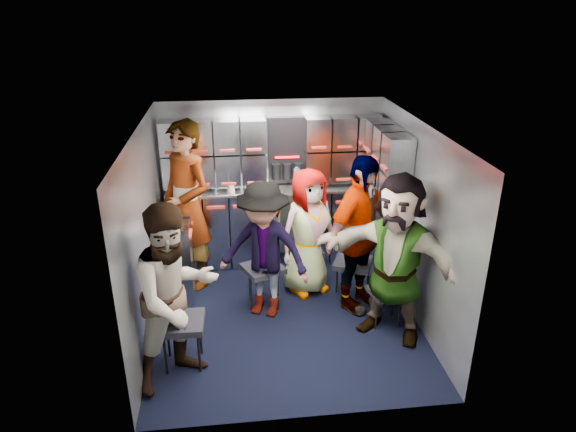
{
  "coord_description": "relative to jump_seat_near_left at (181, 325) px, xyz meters",
  "views": [
    {
      "loc": [
        -0.53,
        -4.75,
        3.26
      ],
      "look_at": [
        0.07,
        0.35,
        1.05
      ],
      "focal_mm": 32.0,
      "sensor_mm": 36.0,
      "label": 1
    }
  ],
  "objects": [
    {
      "name": "jump_seat_mid_right",
      "position": [
        1.86,
        0.98,
        -0.01
      ],
      "size": [
        0.52,
        0.51,
        0.48
      ],
      "rotation": [
        0.0,
        0.0,
        -0.4
      ],
      "color": "black",
      "rests_on": "ground"
    },
    {
      "name": "cup_right",
      "position": [
        2.3,
        1.92,
        0.64
      ],
      "size": [
        0.09,
        0.09,
        0.1
      ],
      "primitive_type": "cylinder",
      "color": "tan",
      "rests_on": "counter"
    },
    {
      "name": "jump_seat_center",
      "position": [
        1.38,
        1.39,
        -0.04
      ],
      "size": [
        0.41,
        0.39,
        0.45
      ],
      "rotation": [
        0.0,
        0.0,
        0.09
      ],
      "color": "black",
      "rests_on": "ground"
    },
    {
      "name": "wall_back",
      "position": [
        1.05,
        2.19,
        0.61
      ],
      "size": [
        2.8,
        0.04,
        2.1
      ],
      "primitive_type": "cube",
      "color": "gray",
      "rests_on": "ground"
    },
    {
      "name": "locker_bank_back",
      "position": [
        1.05,
        2.04,
        1.05
      ],
      "size": [
        2.68,
        0.28,
        0.82
      ],
      "primitive_type": "cube",
      "color": "#999FA9",
      "rests_on": "wall_back"
    },
    {
      "name": "jump_seat_near_right",
      "position": [
        2.1,
        0.44,
        -0.08
      ],
      "size": [
        0.4,
        0.39,
        0.4
      ],
      "rotation": [
        0.0,
        0.0,
        0.21
      ],
      "color": "black",
      "rests_on": "ground"
    },
    {
      "name": "attendant_arc_d",
      "position": [
        1.86,
        0.8,
        0.45
      ],
      "size": [
        1.08,
        1.0,
        1.78
      ],
      "primitive_type": "imported",
      "rotation": [
        0.0,
        0.0,
        0.69
      ],
      "color": "black",
      "rests_on": "ground"
    },
    {
      "name": "right_cabinet",
      "position": [
        2.3,
        1.29,
        0.06
      ],
      "size": [
        0.28,
        1.2,
        1.0
      ],
      "primitive_type": "cube",
      "color": "#999FA9",
      "rests_on": "ground"
    },
    {
      "name": "bottle_mid",
      "position": [
        0.49,
        1.93,
        0.72
      ],
      "size": [
        0.06,
        0.06,
        0.26
      ],
      "primitive_type": "cylinder",
      "color": "white",
      "rests_on": "counter"
    },
    {
      "name": "cart_bank_back",
      "position": [
        1.05,
        1.98,
        0.06
      ],
      "size": [
        2.68,
        0.38,
        0.99
      ],
      "primitive_type": "cube",
      "color": "#999FA9",
      "rests_on": "ground"
    },
    {
      "name": "floor",
      "position": [
        1.05,
        0.69,
        -0.44
      ],
      "size": [
        3.0,
        3.0,
        0.0
      ],
      "primitive_type": "plane",
      "color": "black",
      "rests_on": "ground"
    },
    {
      "name": "attendant_arc_b",
      "position": [
        0.83,
        0.78,
        0.33
      ],
      "size": [
        1.14,
        0.93,
        1.54
      ],
      "primitive_type": "imported",
      "rotation": [
        0.0,
        0.0,
        -0.42
      ],
      "color": "black",
      "rests_on": "ground"
    },
    {
      "name": "wall_left",
      "position": [
        -0.35,
        0.69,
        0.61
      ],
      "size": [
        0.04,
        3.0,
        2.1
      ],
      "primitive_type": "cube",
      "color": "gray",
      "rests_on": "ground"
    },
    {
      "name": "locker_bank_right",
      "position": [
        2.3,
        1.39,
        1.05
      ],
      "size": [
        0.28,
        1.0,
        0.82
      ],
      "primitive_type": "cube",
      "color": "#999FA9",
      "rests_on": "wall_right"
    },
    {
      "name": "counter",
      "position": [
        1.05,
        1.98,
        0.58
      ],
      "size": [
        2.68,
        0.42,
        0.03
      ],
      "primitive_type": "cube",
      "color": "#AFB2B7",
      "rests_on": "cart_bank_back"
    },
    {
      "name": "red_latch_strip",
      "position": [
        1.05,
        1.78,
        0.44
      ],
      "size": [
        2.6,
        0.02,
        0.03
      ],
      "primitive_type": "cube",
      "color": "maroon",
      "rests_on": "cart_bank_back"
    },
    {
      "name": "attendant_arc_e",
      "position": [
        2.1,
        0.26,
        0.44
      ],
      "size": [
        1.6,
        1.4,
        1.75
      ],
      "primitive_type": "imported",
      "rotation": [
        0.0,
        0.0,
        -0.66
      ],
      "color": "black",
      "rests_on": "ground"
    },
    {
      "name": "cup_left",
      "position": [
        0.52,
        1.92,
        0.64
      ],
      "size": [
        0.08,
        0.08,
        0.1
      ],
      "primitive_type": "cylinder",
      "color": "tan",
      "rests_on": "counter"
    },
    {
      "name": "attendant_standing",
      "position": [
        -0.0,
        1.54,
        0.57
      ],
      "size": [
        0.85,
        0.87,
        2.02
      ],
      "primitive_type": "imported",
      "rotation": [
        0.0,
        0.0,
        -0.84
      ],
      "color": "black",
      "rests_on": "ground"
    },
    {
      "name": "attendant_arc_a",
      "position": [
        -0.0,
        -0.18,
        0.42
      ],
      "size": [
        1.06,
        1.02,
        1.72
      ],
      "primitive_type": "imported",
      "rotation": [
        0.0,
        0.0,
        0.63
      ],
      "color": "black",
      "rests_on": "ground"
    },
    {
      "name": "coffee_niche",
      "position": [
        1.23,
        2.1,
        1.03
      ],
      "size": [
        0.46,
        0.16,
        0.84
      ],
      "primitive_type": null,
      "color": "black",
      "rests_on": "wall_back"
    },
    {
      "name": "cart_bank_left",
      "position": [
        -0.14,
        1.25,
        0.06
      ],
      "size": [
        0.38,
        0.76,
        0.99
      ],
      "primitive_type": "cube",
      "color": "#999FA9",
      "rests_on": "ground"
    },
    {
      "name": "bottle_left",
      "position": [
        0.13,
        1.93,
        0.71
      ],
      "size": [
        0.06,
        0.06,
        0.23
      ],
      "primitive_type": "cylinder",
      "color": "white",
      "rests_on": "counter"
    },
    {
      "name": "ceiling",
      "position": [
        1.05,
        0.69,
        1.66
      ],
      "size": [
        2.8,
        3.0,
        0.02
      ],
      "primitive_type": "cube",
      "color": "silver",
      "rests_on": "wall_back"
    },
    {
      "name": "attendant_arc_c",
      "position": [
        1.38,
        1.21,
        0.32
      ],
      "size": [
        0.87,
        0.74,
        1.51
      ],
      "primitive_type": "imported",
      "rotation": [
        0.0,
        0.0,
        0.43
      ],
      "color": "black",
      "rests_on": "ground"
    },
    {
      "name": "jump_seat_near_left",
      "position": [
        0.0,
        0.0,
        0.0
      ],
      "size": [
        0.43,
        0.41,
        0.5
      ],
      "rotation": [
        0.0,
        0.0,
        -0.03
      ],
      "color": "black",
      "rests_on": "ground"
    },
    {
      "name": "wall_right",
      "position": [
        2.45,
        0.69,
        0.61
      ],
      "size": [
        0.04,
        3.0,
        2.1
      ],
      "primitive_type": "cube",
      "color": "gray",
      "rests_on": "ground"
    },
    {
      "name": "jump_seat_mid_left",
      "position": [
        0.83,
        0.96,
        -0.01
      ],
      "size": [
        0.53,
        0.52,
        0.48
      ],
      "rotation": [
        0.0,
        0.0,
        0.41
      ],
      "color": "black",
      "rests_on": "ground"
    },
    {
      "name": "bottle_right",
      "position": [
        1.33,
        1.93,
        0.72
      ],
      "size": [
        0.07,
        0.07,
        0.26
      ],
      "primitive_type": "cylinder",
      "color": "white",
      "rests_on": "counter"
    }
  ]
}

